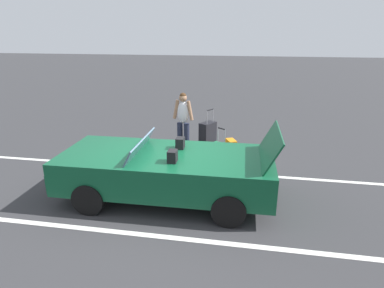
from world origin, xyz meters
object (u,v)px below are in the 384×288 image
convertible_car (157,170)px  suitcase_large_black (208,135)px  suitcase_small_carryon (231,149)px  traveler_person (183,119)px  suitcase_medium_bright (219,156)px  duffel_bag (205,152)px

convertible_car → suitcase_large_black: size_ratio=3.73×
suitcase_small_carryon → traveler_person: size_ratio=0.30×
suitcase_medium_bright → suitcase_small_carryon: size_ratio=2.00×
convertible_car → suitcase_small_carryon: convertible_car is taller
suitcase_medium_bright → traveler_person: bearing=-94.0°
suitcase_medium_bright → suitcase_small_carryon: (-0.25, -0.72, -0.07)m
traveler_person → convertible_car: bearing=12.6°
suitcase_large_black → duffel_bag: 0.86m
suitcase_large_black → traveler_person: traveler_person is taller
convertible_car → suitcase_small_carryon: size_ratio=8.45×
suitcase_large_black → traveler_person: (0.62, 0.47, 0.56)m
duffel_bag → suitcase_medium_bright: bearing=125.4°
suitcase_small_carryon → duffel_bag: suitcase_small_carryon is taller
suitcase_medium_bright → traveler_person: traveler_person is taller
suitcase_large_black → suitcase_medium_bright: 1.51m
convertible_car → suitcase_large_black: (-0.61, -3.14, -0.22)m
convertible_car → suitcase_medium_bright: bearing=-123.1°
suitcase_small_carryon → traveler_person: (1.34, -0.24, 0.68)m
traveler_person → suitcase_medium_bright: bearing=60.7°
convertible_car → duffel_bag: (-0.65, -2.31, -0.43)m
duffel_bag → suitcase_small_carryon: bearing=-169.8°
suitcase_medium_bright → suitcase_small_carryon: bearing=-161.5°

